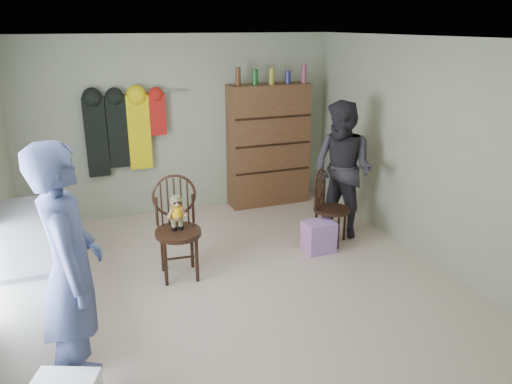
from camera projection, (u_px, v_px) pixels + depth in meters
name	position (u px, v px, depth m)	size (l,w,h in m)	color
ground_plane	(241.00, 285.00, 5.26)	(5.00, 5.00, 0.00)	beige
room_walls	(222.00, 129.00, 5.23)	(5.00, 5.00, 5.00)	#AAB094
counter	(34.00, 278.00, 4.45)	(0.64, 1.86, 0.94)	silver
chair_front	(177.00, 222.00, 5.32)	(0.53, 0.53, 1.11)	black
chair_far	(327.00, 204.00, 6.17)	(0.59, 0.59, 0.94)	black
striped_bag	(319.00, 237.00, 6.00)	(0.36, 0.28, 0.38)	pink
person_left	(71.00, 273.00, 3.52)	(0.70, 0.46, 1.91)	#434E7C
person_right	(342.00, 170.00, 6.28)	(0.84, 0.66, 1.74)	#2D2B33
dresser	(268.00, 145.00, 7.43)	(1.20, 0.39, 2.07)	brown
coat_rack	(123.00, 131.00, 6.69)	(1.42, 0.12, 1.09)	#99999E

